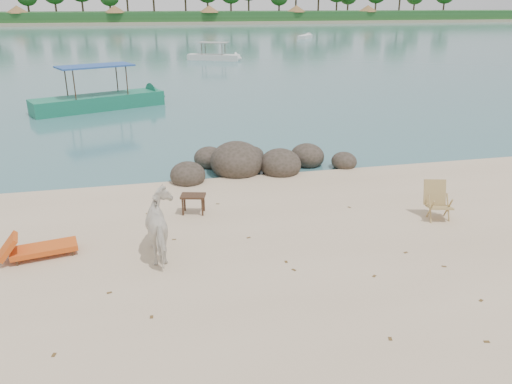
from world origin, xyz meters
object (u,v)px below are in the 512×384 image
side_table (193,205)px  cow (163,227)px  boulders (253,163)px  boat_near (96,73)px  lounge_chair (44,246)px  deck_chair (440,203)px

side_table → cow: bearing=-97.3°
boulders → boat_near: bearing=115.5°
boulders → boat_near: 13.50m
lounge_chair → side_table: bearing=14.7°
cow → deck_chair: bearing=176.9°
cow → boulders: bearing=-126.7°
cow → deck_chair: 7.04m
cow → boat_near: size_ratio=0.22×
boat_near → cow: bearing=-104.2°
lounge_chair → deck_chair: 9.64m
cow → deck_chair: size_ratio=1.70×
boulders → deck_chair: bearing=-53.3°
cow → boat_near: (-2.55, 17.63, 1.16)m
deck_chair → cow: bearing=-162.0°
lounge_chair → boulders: bearing=29.7°
side_table → lounge_chair: size_ratio=0.37×
boulders → side_table: size_ratio=9.95×
cow → side_table: cow is taller
boulders → boat_near: (-5.77, 12.10, 1.61)m
cow → side_table: bearing=-118.1°
lounge_chair → boat_near: 17.19m
side_table → deck_chair: size_ratio=0.66×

